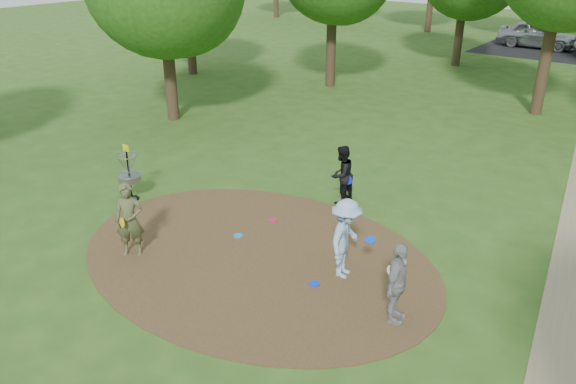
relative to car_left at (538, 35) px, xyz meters
The scene contains 11 objects.
ground 30.14m from the car_left, 86.42° to the right, with size 100.00×100.00×0.00m, color #2D5119.
dirt_clearing 30.14m from the car_left, 86.42° to the right, with size 8.40×8.40×0.02m, color #47301C.
player_observer_with_disc 31.61m from the car_left, 90.61° to the right, with size 0.73×0.70×1.68m.
player_throwing_with_disc 29.82m from the car_left, 82.61° to the right, with size 1.07×1.20×1.71m.
player_walking_with_disc 26.68m from the car_left, 85.86° to the right, with size 0.67×0.80×1.55m.
player_waiting_with_disc 30.80m from the car_left, 79.99° to the right, with size 0.53×0.98×1.58m.
disc_ground_cyan 29.67m from the car_left, 88.05° to the right, with size 0.22×0.22×0.02m, color #1A8AD7.
disc_ground_blue 30.46m from the car_left, 83.31° to the right, with size 0.22×0.22×0.02m, color #0D31EA.
disc_ground_red 28.58m from the car_left, 87.63° to the right, with size 0.22×0.22×0.02m, color #D11446.
car_left is the anchor object (origin of this frame).
disc_golf_basket 29.89m from the car_left, 95.03° to the right, with size 0.63×0.63×1.54m.
Camera 1 is at (6.87, -8.11, 6.38)m, focal length 35.00 mm.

